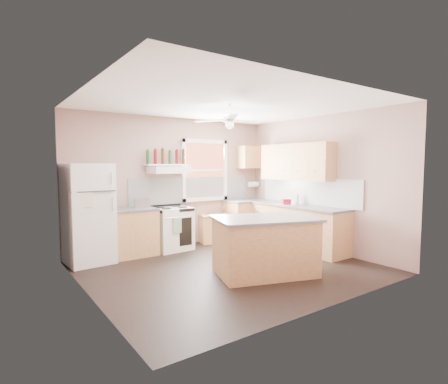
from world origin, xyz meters
TOP-DOWN VIEW (x-y plane):
  - floor at (0.00, 0.00)m, footprint 4.50×4.50m
  - ceiling at (0.00, 0.00)m, footprint 4.50×4.50m
  - wall_back at (0.00, 2.02)m, footprint 4.50×0.05m
  - wall_right at (2.27, 0.00)m, footprint 0.05×4.00m
  - wall_left at (-2.27, 0.00)m, footprint 0.05×4.00m
  - backsplash_back at (0.45, 1.99)m, footprint 2.90×0.03m
  - backsplash_right at (2.23, 0.30)m, footprint 0.03×2.60m
  - window_view at (0.75, 1.98)m, footprint 1.00×0.02m
  - window_frame at (0.75, 1.96)m, footprint 1.16×0.07m
  - refrigerator at (-1.83, 1.66)m, footprint 0.79×0.77m
  - base_cabinet_left at (-1.06, 1.70)m, footprint 0.90×0.60m
  - counter_left at (-1.06, 1.70)m, footprint 0.92×0.62m
  - toaster at (-0.84, 1.68)m, footprint 0.31×0.23m
  - stove at (-0.22, 1.70)m, footprint 0.75×0.68m
  - range_hood at (-0.23, 1.75)m, footprint 0.78×0.50m
  - bottle_shelf at (-0.23, 1.87)m, footprint 0.90×0.26m
  - cart at (0.86, 1.75)m, footprint 0.71×0.57m
  - base_cabinet_corner at (1.75, 1.70)m, footprint 1.00×0.60m
  - base_cabinet_right at (1.95, 0.30)m, footprint 0.60×2.20m
  - counter_corner at (1.75, 1.70)m, footprint 1.02×0.62m
  - counter_right at (1.94, 0.30)m, footprint 0.62×2.22m
  - sink at (1.94, 0.50)m, footprint 0.55×0.45m
  - faucet at (2.10, 0.50)m, footprint 0.03×0.03m
  - upper_cabinet_right at (2.08, 0.50)m, footprint 0.33×1.80m
  - upper_cabinet_corner at (1.95, 1.83)m, footprint 0.60×0.33m
  - paper_towel at (2.07, 1.86)m, footprint 0.26×0.12m
  - island at (0.26, -0.58)m, footprint 1.69×1.34m
  - island_top at (0.26, -0.58)m, footprint 1.80×1.45m
  - ceiling_fan_hub at (0.00, 0.00)m, footprint 0.20×0.20m
  - soap_bottle at (2.10, 0.47)m, footprint 0.11×0.11m
  - red_caddy at (1.91, 0.60)m, footprint 0.21×0.17m
  - wine_bottles at (-0.22, 1.87)m, footprint 0.86×0.06m

SIDE VIEW (x-z plane):
  - floor at x=0.00m, z-range 0.00..0.00m
  - cart at x=0.86m, z-range 0.00..0.62m
  - base_cabinet_left at x=-1.06m, z-range 0.00..0.86m
  - stove at x=-0.22m, z-range 0.00..0.86m
  - base_cabinet_corner at x=1.75m, z-range 0.00..0.86m
  - base_cabinet_right at x=1.95m, z-range 0.00..0.86m
  - island at x=0.26m, z-range 0.00..0.86m
  - refrigerator at x=-1.83m, z-range 0.00..1.74m
  - counter_left at x=-1.06m, z-range 0.86..0.90m
  - counter_corner at x=1.75m, z-range 0.86..0.90m
  - counter_right at x=1.94m, z-range 0.86..0.90m
  - island_top at x=0.26m, z-range 0.86..0.90m
  - sink at x=1.94m, z-range 0.88..0.91m
  - red_caddy at x=1.91m, z-range 0.90..1.00m
  - faucet at x=2.10m, z-range 0.90..1.04m
  - toaster at x=-0.84m, z-range 0.90..1.08m
  - soap_bottle at x=2.10m, z-range 0.90..1.14m
  - backsplash_back at x=0.45m, z-range 0.90..1.45m
  - backsplash_right at x=2.23m, z-range 0.90..1.45m
  - paper_towel at x=2.07m, z-range 1.19..1.31m
  - wall_back at x=0.00m, z-range 0.00..2.70m
  - wall_right at x=2.27m, z-range 0.00..2.70m
  - wall_left at x=-2.27m, z-range 0.00..2.70m
  - window_view at x=0.75m, z-range 1.00..2.20m
  - window_frame at x=0.75m, z-range 0.92..2.28m
  - range_hood at x=-0.23m, z-range 1.55..1.69m
  - bottle_shelf at x=-0.23m, z-range 1.71..1.73m
  - upper_cabinet_right at x=2.08m, z-range 1.40..2.16m
  - wine_bottles at x=-0.22m, z-range 1.73..2.04m
  - upper_cabinet_corner at x=1.95m, z-range 1.64..2.16m
  - ceiling_fan_hub at x=0.00m, z-range 2.41..2.49m
  - ceiling at x=0.00m, z-range 2.70..2.70m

